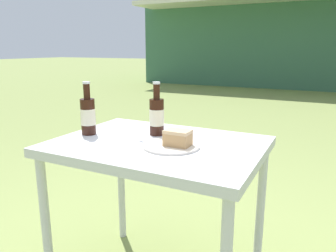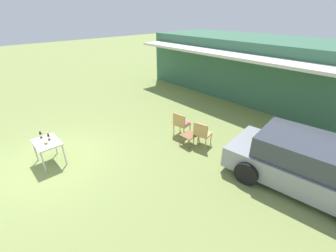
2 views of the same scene
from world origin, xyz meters
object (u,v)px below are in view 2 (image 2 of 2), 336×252
parked_car (308,165)px  garden_side_table (189,136)px  cola_bottle_far (41,135)px  cola_bottle_near (49,137)px  wicker_chair_cushioned (181,123)px  cake_on_plate (46,143)px  wicker_chair_plain (202,133)px  patio_table (47,144)px

parked_car → garden_side_table: size_ratio=8.47×
cola_bottle_far → cola_bottle_near: bearing=24.9°
wicker_chair_cushioned → cola_bottle_near: bearing=61.4°
parked_car → wicker_chair_cushioned: 4.12m
parked_car → cake_on_plate: bearing=-146.6°
parked_car → cola_bottle_near: 7.19m
wicker_chair_cushioned → cake_on_plate: wicker_chair_cushioned is taller
parked_car → wicker_chair_plain: 3.14m
wicker_chair_plain → garden_side_table: wicker_chair_plain is taller
parked_car → cola_bottle_near: bearing=-148.3°
wicker_chair_plain → patio_table: bearing=47.5°
wicker_chair_plain → cake_on_plate: size_ratio=3.63×
wicker_chair_cushioned → garden_side_table: size_ratio=1.74×
cola_bottle_near → cola_bottle_far: (-0.29, -0.14, 0.00)m
wicker_chair_cushioned → wicker_chair_plain: size_ratio=1.00×
wicker_chair_plain → patio_table: size_ratio=0.98×
patio_table → cola_bottle_near: (-0.06, 0.11, 0.17)m
wicker_chair_cushioned → cake_on_plate: 4.40m
wicker_chair_cushioned → wicker_chair_plain: (1.00, -0.02, 0.01)m
garden_side_table → cake_on_plate: cake_on_plate is taller
garden_side_table → cola_bottle_near: bearing=-119.9°
cola_bottle_near → parked_car: bearing=38.8°
cola_bottle_near → wicker_chair_cushioned: bearing=69.5°
wicker_chair_plain → garden_side_table: (-0.34, -0.25, -0.17)m
cake_on_plate → wicker_chair_cushioned: bearing=72.1°
parked_car → cola_bottle_near: (-5.60, -4.50, 0.18)m
cake_on_plate → cola_bottle_near: (-0.16, 0.14, 0.07)m
cake_on_plate → cola_bottle_far: 0.46m
cake_on_plate → cola_bottle_far: size_ratio=0.97×
wicker_chair_plain → cake_on_plate: 4.78m
garden_side_table → patio_table: 4.42m
wicker_chair_cushioned → cola_bottle_near: size_ratio=3.52×
parked_car → wicker_chair_plain: bearing=-178.1°
garden_side_table → patio_table: bearing=-118.5°
wicker_chair_plain → patio_table: wicker_chair_plain is taller
wicker_chair_cushioned → garden_side_table: (0.66, -0.27, -0.16)m
patio_table → cake_on_plate: (0.10, -0.04, 0.10)m
cake_on_plate → cola_bottle_far: (-0.45, 0.01, 0.07)m
parked_car → patio_table: size_ratio=4.76×
patio_table → cola_bottle_near: bearing=120.3°
patio_table → parked_car: bearing=39.8°
wicker_chair_plain → cake_on_plate: (-2.35, -4.16, 0.25)m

